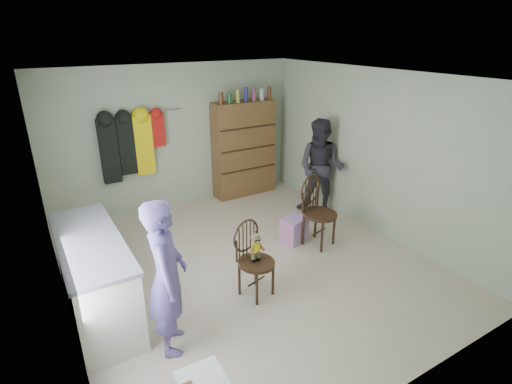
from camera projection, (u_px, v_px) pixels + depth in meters
ground_plane at (248, 264)px, 5.51m from camera, size 5.00×5.00×0.00m
room_walls at (227, 144)px, 5.34m from camera, size 5.00×5.00×5.00m
counter at (95, 277)px, 4.40m from camera, size 0.64×1.86×0.94m
chair_front at (253, 254)px, 4.71m from camera, size 0.52×0.52×0.95m
chair_far at (317, 208)px, 5.84m from camera, size 0.59×0.59×1.07m
striped_bag at (294, 230)px, 6.04m from camera, size 0.42×0.36×0.38m
person_left at (167, 277)px, 3.80m from camera, size 0.56×0.68×1.61m
person_right at (321, 168)px, 6.76m from camera, size 0.97×1.02×1.67m
dresser at (244, 148)px, 7.59m from camera, size 1.20×0.39×2.05m
coat_rack at (131, 145)px, 6.53m from camera, size 1.42×0.12×1.09m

